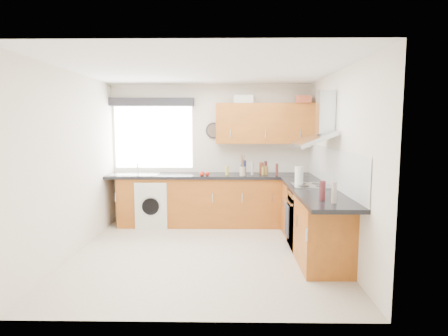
{
  "coord_description": "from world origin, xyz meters",
  "views": [
    {
      "loc": [
        0.35,
        -5.01,
        1.79
      ],
      "look_at": [
        0.25,
        0.85,
        1.1
      ],
      "focal_mm": 30.0,
      "sensor_mm": 36.0,
      "label": 1
    }
  ],
  "objects_px": {
    "oven": "(310,219)",
    "washing_machine": "(154,203)",
    "extractor_hood": "(319,125)",
    "upper_cabinets": "(264,123)"
  },
  "relations": [
    {
      "from": "oven",
      "to": "extractor_hood",
      "type": "height_order",
      "value": "extractor_hood"
    },
    {
      "from": "oven",
      "to": "washing_machine",
      "type": "bearing_deg",
      "value": 155.33
    },
    {
      "from": "extractor_hood",
      "to": "washing_machine",
      "type": "height_order",
      "value": "extractor_hood"
    },
    {
      "from": "washing_machine",
      "to": "oven",
      "type": "bearing_deg",
      "value": -24.6
    },
    {
      "from": "oven",
      "to": "extractor_hood",
      "type": "xyz_separation_m",
      "value": [
        0.1,
        -0.0,
        1.34
      ]
    },
    {
      "from": "oven",
      "to": "extractor_hood",
      "type": "relative_size",
      "value": 1.09
    },
    {
      "from": "oven",
      "to": "upper_cabinets",
      "type": "distance_m",
      "value": 1.99
    },
    {
      "from": "extractor_hood",
      "to": "washing_machine",
      "type": "bearing_deg",
      "value": 156.17
    },
    {
      "from": "extractor_hood",
      "to": "washing_machine",
      "type": "distance_m",
      "value": 3.15
    },
    {
      "from": "washing_machine",
      "to": "upper_cabinets",
      "type": "bearing_deg",
      "value": 5.25
    }
  ]
}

